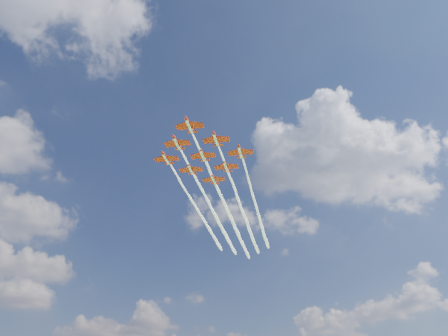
% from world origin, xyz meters
% --- Properties ---
extents(jet_lead, '(85.19, 86.34, 2.67)m').
position_xyz_m(jet_lead, '(32.94, 28.88, 82.54)').
color(jet_lead, '#BA1E0A').
extents(jet_row2_port, '(85.19, 86.34, 2.67)m').
position_xyz_m(jet_row2_port, '(44.92, 31.15, 82.54)').
color(jet_row2_port, '#BA1E0A').
extents(jet_row2_starb, '(85.19, 86.34, 2.67)m').
position_xyz_m(jet_row2_starb, '(35.04, 40.89, 82.54)').
color(jet_row2_starb, '#BA1E0A').
extents(jet_row3_port, '(85.19, 86.34, 2.67)m').
position_xyz_m(jet_row3_port, '(56.89, 33.42, 82.54)').
color(jet_row3_port, '#BA1E0A').
extents(jet_row3_centre, '(85.19, 86.34, 2.67)m').
position_xyz_m(jet_row3_centre, '(47.02, 43.16, 82.54)').
color(jet_row3_centre, '#BA1E0A').
extents(jet_row3_starb, '(85.19, 86.34, 2.67)m').
position_xyz_m(jet_row3_starb, '(37.14, 52.90, 82.54)').
color(jet_row3_starb, '#BA1E0A').
extents(jet_row4_port, '(85.19, 86.34, 2.67)m').
position_xyz_m(jet_row4_port, '(59.00, 45.42, 82.54)').
color(jet_row4_port, '#BA1E0A').
extents(jet_row4_starb, '(85.19, 86.34, 2.67)m').
position_xyz_m(jet_row4_starb, '(49.12, 55.17, 82.54)').
color(jet_row4_starb, '#BA1E0A').
extents(jet_tail, '(85.19, 86.34, 2.67)m').
position_xyz_m(jet_tail, '(61.10, 57.43, 82.54)').
color(jet_tail, '#BA1E0A').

